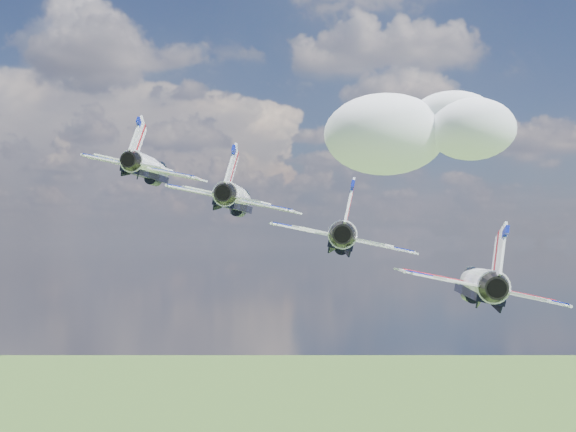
{
  "coord_description": "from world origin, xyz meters",
  "views": [
    {
      "loc": [
        0.15,
        -51.21,
        139.29
      ],
      "look_at": [
        1.94,
        17.96,
        141.69
      ],
      "focal_mm": 50.0,
      "sensor_mm": 36.0,
      "label": 1
    }
  ],
  "objects_px": {
    "jet_0": "(151,168)",
    "jet_1": "(238,198)",
    "jet_2": "(344,236)",
    "jet_3": "(477,282)"
  },
  "relations": [
    {
      "from": "jet_0",
      "to": "jet_1",
      "type": "bearing_deg",
      "value": -33.53
    },
    {
      "from": "jet_0",
      "to": "jet_2",
      "type": "distance_m",
      "value": 24.37
    },
    {
      "from": "jet_0",
      "to": "jet_2",
      "type": "xyz_separation_m",
      "value": [
        17.95,
        -14.95,
        -6.91
      ]
    },
    {
      "from": "jet_1",
      "to": "jet_0",
      "type": "bearing_deg",
      "value": 146.47
    },
    {
      "from": "jet_2",
      "to": "jet_3",
      "type": "bearing_deg",
      "value": -33.53
    },
    {
      "from": "jet_0",
      "to": "jet_1",
      "type": "xyz_separation_m",
      "value": [
        8.98,
        -7.48,
        -3.46
      ]
    },
    {
      "from": "jet_1",
      "to": "jet_2",
      "type": "bearing_deg",
      "value": -33.53
    },
    {
      "from": "jet_0",
      "to": "jet_3",
      "type": "height_order",
      "value": "jet_0"
    },
    {
      "from": "jet_2",
      "to": "jet_0",
      "type": "bearing_deg",
      "value": 146.47
    },
    {
      "from": "jet_0",
      "to": "jet_2",
      "type": "height_order",
      "value": "jet_0"
    }
  ]
}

